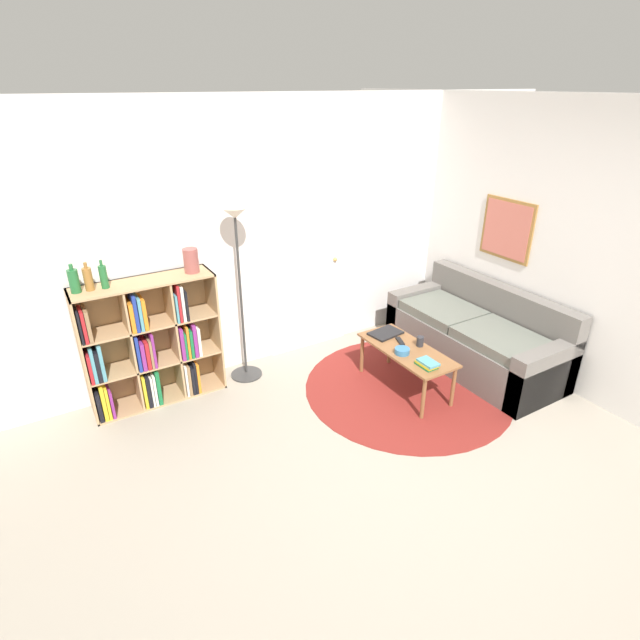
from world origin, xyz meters
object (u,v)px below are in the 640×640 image
at_px(coffee_table, 406,353).
at_px(cup, 420,341).
at_px(vase_on_shelf, 191,261).
at_px(bottle_left, 74,281).
at_px(laptop, 386,333).
at_px(floor_lamp, 238,253).
at_px(bottle_middle, 88,279).
at_px(bowl, 402,351).
at_px(bottle_right, 104,277).
at_px(bookshelf, 148,347).
at_px(couch, 477,337).

xyz_separation_m(coffee_table, cup, (0.14, -0.02, 0.10)).
bearing_deg(vase_on_shelf, bottle_left, 178.84).
height_order(laptop, vase_on_shelf, vase_on_shelf).
relative_size(floor_lamp, cup, 17.90).
relative_size(cup, bottle_middle, 0.41).
xyz_separation_m(floor_lamp, bowl, (1.11, -1.05, -0.83)).
xyz_separation_m(laptop, vase_on_shelf, (-1.64, 0.71, 0.83)).
bearing_deg(coffee_table, bottle_right, 155.86).
xyz_separation_m(bookshelf, laptop, (2.11, -0.72, -0.10)).
xyz_separation_m(bottle_middle, vase_on_shelf, (0.83, -0.01, 0.01)).
relative_size(floor_lamp, bottle_left, 7.20).
distance_m(coffee_table, bowl, 0.13).
bearing_deg(bottle_right, bottle_left, 174.74).
distance_m(couch, cup, 0.86).
xyz_separation_m(bookshelf, bottle_right, (-0.25, -0.01, 0.72)).
bearing_deg(floor_lamp, bookshelf, 176.43).
bearing_deg(bookshelf, bottle_middle, 178.46).
height_order(bookshelf, bowl, bookshelf).
bearing_deg(bottle_right, laptop, -16.83).
bearing_deg(bottle_right, bottle_middle, 172.57).
distance_m(couch, bottle_right, 3.61).
bearing_deg(laptop, cup, -70.89).
bearing_deg(coffee_table, laptop, 87.83).
height_order(laptop, bottle_middle, bottle_middle).
height_order(couch, bowl, couch).
bearing_deg(coffee_table, couch, 0.66).
bearing_deg(floor_lamp, laptop, -28.49).
relative_size(bottle_left, bottle_middle, 1.01).
distance_m(bottle_middle, bottle_right, 0.11).
height_order(couch, bottle_left, bottle_left).
bearing_deg(couch, cup, -177.70).
bearing_deg(bottle_left, bottle_right, -5.26).
distance_m(bottle_middle, vase_on_shelf, 0.84).
height_order(coffee_table, bottle_left, bottle_left).
relative_size(bowl, bottle_right, 0.58).
relative_size(bookshelf, bottle_middle, 5.05).
xyz_separation_m(couch, bottle_right, (-3.31, 1.04, 0.98)).
relative_size(laptop, cup, 3.55).
relative_size(laptop, bottle_right, 1.43).
relative_size(bookshelf, couch, 0.63).
bearing_deg(floor_lamp, bottle_right, 177.47).
relative_size(floor_lamp, coffee_table, 1.71).
height_order(cup, bottle_middle, bottle_middle).
bearing_deg(laptop, bottle_right, 163.17).
bearing_deg(bottle_left, vase_on_shelf, -1.16).
bearing_deg(coffee_table, vase_on_shelf, 147.06).
relative_size(couch, cup, 19.54).
height_order(bottle_middle, bottle_right, bottle_right).
height_order(floor_lamp, bowl, floor_lamp).
distance_m(bowl, cup, 0.24).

